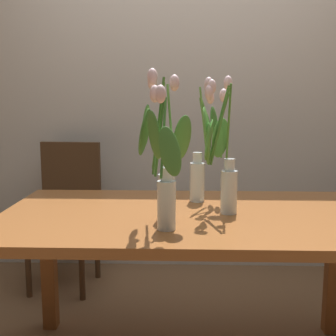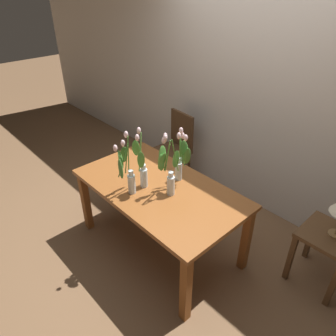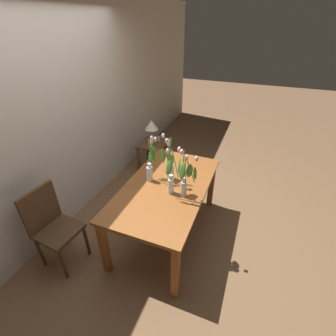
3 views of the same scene
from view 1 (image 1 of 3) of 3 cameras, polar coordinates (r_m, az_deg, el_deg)
room_wall_rear at (r=3.15m, az=2.70°, el=11.48°), size 9.00×0.10×2.70m
dining_table at (r=1.87m, az=3.06°, el=-8.56°), size 1.60×0.90×0.74m
tulip_vase_0 at (r=1.55m, az=-0.76°, el=-0.60°), size 0.18×0.17×0.58m
tulip_vase_1 at (r=2.02m, az=4.84°, el=1.34°), size 0.17×0.11×0.56m
tulip_vase_2 at (r=1.81m, az=6.88°, el=1.26°), size 0.16×0.19×0.57m
tulip_vase_3 at (r=1.70m, az=-0.31°, el=-0.47°), size 0.21×0.13×0.57m
dining_chair at (r=2.94m, az=-13.02°, el=-4.77°), size 0.43×0.43×0.93m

